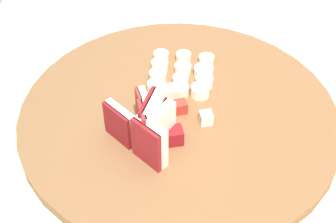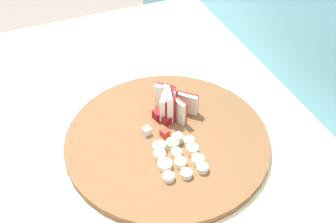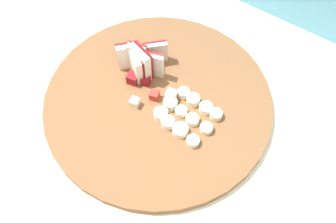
# 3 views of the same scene
# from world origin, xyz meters

# --- Properties ---
(tile_backsplash) EXTENTS (2.40, 0.04, 1.37)m
(tile_backsplash) POSITION_xyz_m (0.00, 0.40, 0.68)
(tile_backsplash) COLOR #5BA3C1
(tile_backsplash) RESTS_ON ground
(cutting_board) EXTENTS (0.43, 0.43, 0.02)m
(cutting_board) POSITION_xyz_m (-0.09, 0.04, 0.90)
(cutting_board) COLOR brown
(cutting_board) RESTS_ON tiled_countertop
(apple_wedge_fan) EXTENTS (0.09, 0.09, 0.07)m
(apple_wedge_fan) POSITION_xyz_m (-0.16, 0.07, 0.93)
(apple_wedge_fan) COLOR maroon
(apple_wedge_fan) RESTS_ON cutting_board
(apple_dice_pile) EXTENTS (0.11, 0.07, 0.02)m
(apple_dice_pile) POSITION_xyz_m (-0.12, 0.04, 0.91)
(apple_dice_pile) COLOR #EFE5CC
(apple_dice_pile) RESTS_ON cutting_board
(banana_slice_rows) EXTENTS (0.11, 0.10, 0.02)m
(banana_slice_rows) POSITION_xyz_m (-0.03, 0.03, 0.91)
(banana_slice_rows) COLOR white
(banana_slice_rows) RESTS_ON cutting_board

